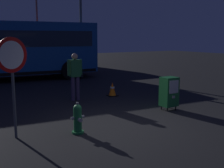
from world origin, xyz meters
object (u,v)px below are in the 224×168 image
(newspaper_box_primary, at_px, (169,92))
(pedestrian, at_px, (75,74))
(fire_hydrant, at_px, (78,119))
(stop_sign, at_px, (12,67))
(bus_far, at_px, (14,45))
(street_light_near_right, at_px, (37,7))
(traffic_cone, at_px, (112,89))

(newspaper_box_primary, distance_m, pedestrian, 3.35)
(fire_hydrant, xyz_separation_m, stop_sign, (-1.31, 0.43, 1.25))
(bus_far, relative_size, street_light_near_right, 1.34)
(fire_hydrant, bearing_deg, newspaper_box_primary, 9.20)
(fire_hydrant, height_order, traffic_cone, fire_hydrant)
(pedestrian, distance_m, street_light_near_right, 13.63)
(fire_hydrant, bearing_deg, traffic_cone, 47.94)
(stop_sign, relative_size, pedestrian, 1.34)
(fire_hydrant, bearing_deg, stop_sign, 161.93)
(newspaper_box_primary, relative_size, street_light_near_right, 0.13)
(fire_hydrant, relative_size, traffic_cone, 1.41)
(stop_sign, distance_m, street_light_near_right, 16.83)
(fire_hydrant, distance_m, newspaper_box_primary, 3.37)
(newspaper_box_primary, bearing_deg, stop_sign, -178.64)
(newspaper_box_primary, bearing_deg, pedestrian, 125.56)
(traffic_cone, relative_size, bus_far, 0.05)
(traffic_cone, bearing_deg, stop_sign, -146.49)
(fire_hydrant, relative_size, bus_far, 0.07)
(stop_sign, bearing_deg, newspaper_box_primary, 1.36)
(fire_hydrant, distance_m, traffic_cone, 4.33)
(pedestrian, xyz_separation_m, traffic_cone, (1.52, -0.04, -0.69))
(fire_hydrant, distance_m, street_light_near_right, 17.13)
(traffic_cone, xyz_separation_m, bus_far, (-1.12, 11.31, 1.45))
(stop_sign, height_order, traffic_cone, stop_sign)
(traffic_cone, distance_m, bus_far, 11.46)
(street_light_near_right, bearing_deg, stop_sign, -108.50)
(newspaper_box_primary, xyz_separation_m, street_light_near_right, (0.63, 15.60, 3.96))
(fire_hydrant, xyz_separation_m, bus_far, (1.77, 14.52, 1.36))
(newspaper_box_primary, distance_m, street_light_near_right, 16.11)
(pedestrian, relative_size, bus_far, 0.16)
(street_light_near_right, bearing_deg, pedestrian, -101.28)
(stop_sign, distance_m, pedestrian, 3.95)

